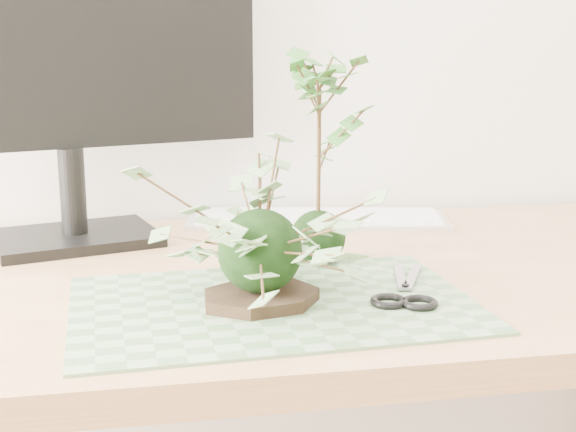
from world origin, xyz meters
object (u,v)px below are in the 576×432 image
object	(u,v)px
monitor	(64,41)
maple_kokedama	(319,103)
ivy_kokedama	(260,212)
keyboard	(318,219)
desk	(299,329)

from	to	relation	value
monitor	maple_kokedama	bearing A→B (deg)	-44.86
ivy_kokedama	keyboard	size ratio (longest dim) A/B	0.64
maple_kokedama	keyboard	size ratio (longest dim) A/B	0.70
maple_kokedama	monitor	size ratio (longest dim) A/B	0.55
desk	monitor	distance (m)	0.56
ivy_kokedama	keyboard	distance (m)	0.46
desk	ivy_kokedama	xyz separation A→B (m)	(-0.08, -0.14, 0.21)
keyboard	monitor	bearing A→B (deg)	-161.82
desk	keyboard	distance (m)	0.30
ivy_kokedama	maple_kokedama	xyz separation A→B (m)	(0.11, 0.17, 0.11)
desk	maple_kokedama	bearing A→B (deg)	36.87
ivy_kokedama	maple_kokedama	distance (m)	0.23
ivy_kokedama	maple_kokedama	world-z (taller)	maple_kokedama
desk	ivy_kokedama	distance (m)	0.26
ivy_kokedama	maple_kokedama	bearing A→B (deg)	56.74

